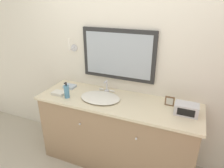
{
  "coord_description": "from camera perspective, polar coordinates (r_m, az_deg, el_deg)",
  "views": [
    {
      "loc": [
        0.73,
        -1.56,
        1.98
      ],
      "look_at": [
        -0.06,
        0.34,
        1.09
      ],
      "focal_mm": 32.0,
      "sensor_mm": 36.0,
      "label": 1
    }
  ],
  "objects": [
    {
      "name": "wall_back",
      "position": [
        2.45,
        4.26,
        6.69
      ],
      "size": [
        8.0,
        0.18,
        2.55
      ],
      "color": "silver",
      "rests_on": "ground_plane"
    },
    {
      "name": "vanity_counter",
      "position": [
        2.54,
        1.26,
        -13.63
      ],
      "size": [
        1.89,
        0.61,
        0.89
      ],
      "color": "#937556",
      "rests_on": "ground_plane"
    },
    {
      "name": "sink_basin",
      "position": [
        2.35,
        -3.33,
        -3.76
      ],
      "size": [
        0.47,
        0.4,
        0.16
      ],
      "color": "silver",
      "rests_on": "vanity_counter"
    },
    {
      "name": "soap_bottle",
      "position": [
        2.4,
        -12.82,
        -2.06
      ],
      "size": [
        0.06,
        0.06,
        0.2
      ],
      "color": "teal",
      "rests_on": "vanity_counter"
    },
    {
      "name": "appliance_box",
      "position": [
        2.16,
        20.48,
        -6.75
      ],
      "size": [
        0.23,
        0.15,
        0.12
      ],
      "color": "#BCBCC1",
      "rests_on": "vanity_counter"
    },
    {
      "name": "picture_frame",
      "position": [
        2.27,
        16.14,
        -4.73
      ],
      "size": [
        0.1,
        0.01,
        0.11
      ],
      "color": "brown",
      "rests_on": "vanity_counter"
    },
    {
      "name": "hand_towel_near_sink",
      "position": [
        2.53,
        -14.94,
        -2.49
      ],
      "size": [
        0.16,
        0.11,
        0.03
      ],
      "color": "silver",
      "rests_on": "vanity_counter"
    },
    {
      "name": "hand_towel_far_corner",
      "position": [
        2.68,
        -12.01,
        -0.68
      ],
      "size": [
        0.15,
        0.11,
        0.03
      ],
      "color": "#A8B7C6",
      "rests_on": "vanity_counter"
    }
  ]
}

